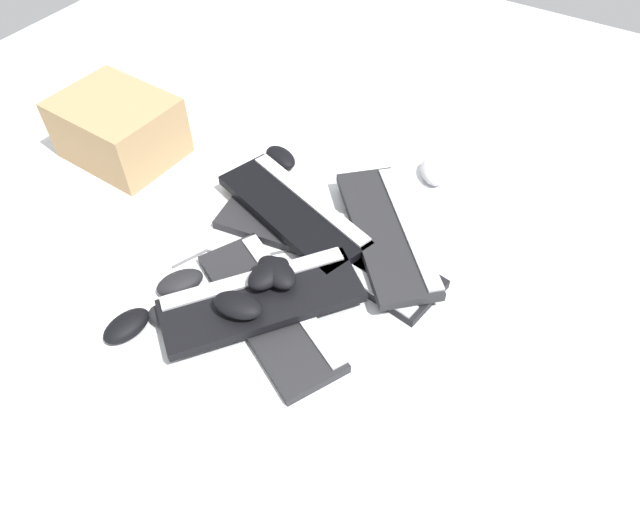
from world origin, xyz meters
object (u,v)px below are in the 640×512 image
cardboard_box (119,128)px  mouse_0 (280,157)px  mouse_3 (238,305)px  keyboard_2 (304,229)px  mouse_6 (277,272)px  mouse_1 (171,317)px  keyboard_1 (354,256)px  keyboard_3 (387,232)px  mouse_4 (269,274)px  keyboard_4 (262,299)px  keyboard_0 (270,310)px  mouse_2 (433,172)px  keyboard_5 (293,211)px  mouse_7 (127,326)px  mouse_5 (180,282)px

cardboard_box → mouse_0: bearing=116.4°
mouse_3 → keyboard_2: bearing=-95.7°
mouse_6 → mouse_1: bearing=68.1°
mouse_1 → mouse_3: size_ratio=1.00×
keyboard_1 → keyboard_3: keyboard_3 is taller
mouse_4 → cardboard_box: bearing=-96.5°
keyboard_4 → keyboard_3: bearing=157.3°
mouse_0 → mouse_1: 0.59m
keyboard_0 → keyboard_3: 0.35m
mouse_2 → mouse_0: bearing=-101.3°
keyboard_5 → mouse_4: mouse_4 is taller
keyboard_4 → keyboard_5: bearing=-160.2°
keyboard_5 → mouse_6: size_ratio=4.23×
mouse_7 → mouse_0: bearing=14.5°
keyboard_3 → keyboard_4: bearing=-22.7°
keyboard_2 → mouse_2: 0.41m
keyboard_0 → cardboard_box: (-0.24, -0.69, 0.07)m
keyboard_2 → keyboard_3: (-0.07, 0.19, 0.03)m
keyboard_0 → mouse_4: bearing=-146.6°
keyboard_2 → keyboard_4: 0.26m
keyboard_2 → mouse_7: size_ratio=4.17×
mouse_5 → mouse_1: bearing=-120.6°
keyboard_2 → keyboard_5: size_ratio=0.99×
mouse_7 → keyboard_5: bearing=-3.9°
mouse_2 → mouse_3: bearing=-46.9°
keyboard_1 → mouse_7: 0.54m
keyboard_5 → mouse_4: size_ratio=4.23×
mouse_7 → cardboard_box: 0.64m
keyboard_3 → mouse_6: mouse_6 is taller
keyboard_2 → mouse_4: 0.22m
keyboard_4 → mouse_1: bearing=-49.0°
mouse_1 → cardboard_box: cardboard_box is taller
keyboard_1 → cardboard_box: cardboard_box is taller
mouse_2 → mouse_5: (0.67, -0.33, 0.00)m
mouse_1 → cardboard_box: size_ratio=0.36×
keyboard_1 → keyboard_2: bearing=-95.2°
keyboard_1 → keyboard_2: same height
mouse_6 → mouse_7: 0.34m
keyboard_0 → keyboard_1: size_ratio=1.01×
mouse_4 → mouse_1: bearing=-27.9°
mouse_0 → mouse_5: bearing=118.4°
keyboard_2 → keyboard_3: keyboard_3 is taller
mouse_2 → mouse_7: bearing=-57.9°
keyboard_1 → keyboard_5: (-0.03, -0.20, 0.03)m
keyboard_0 → keyboard_2: size_ratio=1.00×
keyboard_4 → cardboard_box: size_ratio=1.43×
mouse_2 → cardboard_box: cardboard_box is taller
mouse_5 → cardboard_box: size_ratio=0.36×
mouse_0 → mouse_1: bearing=122.1°
mouse_4 → keyboard_4: bearing=23.3°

